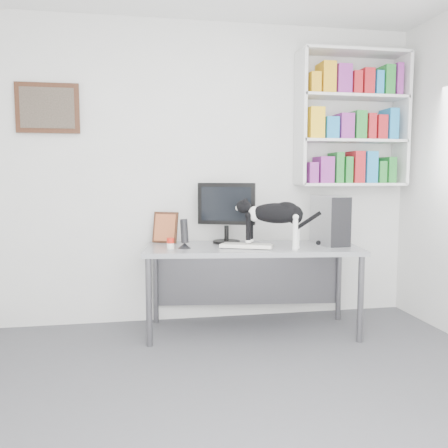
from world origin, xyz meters
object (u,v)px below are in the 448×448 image
object	(u,v)px
bookshelf	(352,119)
cat	(274,225)
monitor	(227,213)
desk	(252,289)
speaker	(184,233)
soup_can	(170,243)
pc_tower	(330,220)
keyboard	(246,246)
leaning_print	(165,227)

from	to	relation	value
bookshelf	cat	size ratio (longest dim) A/B	1.97
bookshelf	cat	bearing A→B (deg)	-151.36
monitor	cat	bearing A→B (deg)	-26.41
desk	speaker	world-z (taller)	speaker
monitor	soup_can	world-z (taller)	monitor
pc_tower	speaker	size ratio (longest dim) A/B	1.68
keyboard	speaker	distance (m)	0.52
monitor	leaning_print	distance (m)	0.55
pc_tower	monitor	bearing A→B (deg)	161.76
bookshelf	leaning_print	distance (m)	1.98
keyboard	monitor	bearing A→B (deg)	132.46
desk	leaning_print	size ratio (longest dim) A/B	6.28
bookshelf	monitor	distance (m)	1.47
desk	monitor	distance (m)	0.70
pc_tower	bookshelf	bearing A→B (deg)	42.64
monitor	pc_tower	xyz separation A→B (m)	(0.86, -0.24, -0.06)
leaning_print	cat	world-z (taller)	cat
pc_tower	soup_can	xyz separation A→B (m)	(-1.37, -0.00, -0.17)
bookshelf	pc_tower	bearing A→B (deg)	-134.52
bookshelf	monitor	world-z (taller)	bookshelf
monitor	soup_can	distance (m)	0.60
leaning_print	cat	bearing A→B (deg)	-1.19
pc_tower	soup_can	size ratio (longest dim) A/B	4.76
bookshelf	pc_tower	size ratio (longest dim) A/B	2.96
bookshelf	desk	distance (m)	1.83
desk	keyboard	xyz separation A→B (m)	(-0.07, -0.08, 0.39)
keyboard	leaning_print	bearing A→B (deg)	169.40
keyboard	cat	distance (m)	0.29
cat	leaning_print	bearing A→B (deg)	-179.59
speaker	monitor	bearing A→B (deg)	13.14
desk	leaning_print	distance (m)	0.93
bookshelf	keyboard	size ratio (longest dim) A/B	2.92
soup_can	pc_tower	bearing A→B (deg)	0.03
bookshelf	keyboard	distance (m)	1.60
bookshelf	soup_can	bearing A→B (deg)	-168.47
bookshelf	monitor	bearing A→B (deg)	-174.71
leaning_print	cat	distance (m)	0.98
keyboard	speaker	size ratio (longest dim) A/B	1.70
bookshelf	speaker	bearing A→B (deg)	-167.91
desk	cat	bearing A→B (deg)	-36.85
monitor	soup_can	bearing A→B (deg)	-133.32
pc_tower	cat	size ratio (longest dim) A/B	0.67
cat	soup_can	bearing A→B (deg)	-159.31
keyboard	pc_tower	world-z (taller)	pc_tower
desk	pc_tower	xyz separation A→B (m)	(0.68, -0.02, 0.58)
desk	bookshelf	bearing A→B (deg)	25.01
keyboard	leaning_print	xyz separation A→B (m)	(-0.64, 0.41, 0.13)
keyboard	soup_can	size ratio (longest dim) A/B	4.83
desk	soup_can	world-z (taller)	soup_can
speaker	leaning_print	xyz separation A→B (m)	(-0.13, 0.34, 0.02)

